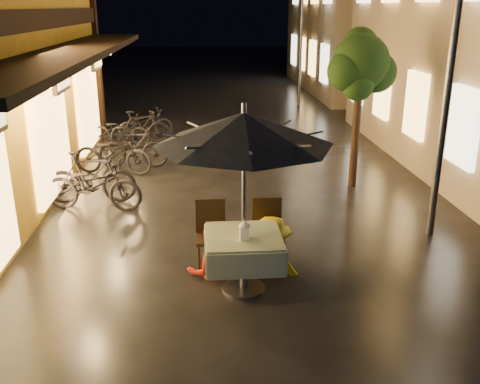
{
  "coord_description": "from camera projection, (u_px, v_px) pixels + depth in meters",
  "views": [
    {
      "loc": [
        -0.71,
        -5.79,
        3.53
      ],
      "look_at": [
        -0.19,
        1.0,
        1.15
      ],
      "focal_mm": 40.0,
      "sensor_mm": 36.0,
      "label": 1
    }
  ],
  "objects": [
    {
      "name": "ground",
      "position": [
        262.0,
        305.0,
        6.66
      ],
      "size": [
        90.0,
        90.0,
        0.0
      ],
      "primitive_type": "plane",
      "color": "black",
      "rests_on": "ground"
    },
    {
      "name": "east_building_far",
      "position": [
        388.0,
        3.0,
        22.94
      ],
      "size": [
        7.3,
        10.3,
        7.3
      ],
      "color": "#A89987",
      "rests_on": "ground"
    },
    {
      "name": "street_tree",
      "position": [
        361.0,
        67.0,
        10.28
      ],
      "size": [
        1.43,
        1.2,
        3.15
      ],
      "color": "black",
      "rests_on": "ground"
    },
    {
      "name": "streetlamp_near",
      "position": [
        453.0,
        50.0,
        7.8
      ],
      "size": [
        0.36,
        0.36,
        4.23
      ],
      "color": "#59595E",
      "rests_on": "ground"
    },
    {
      "name": "streetlamp_far",
      "position": [
        301.0,
        24.0,
        19.09
      ],
      "size": [
        0.36,
        0.36,
        4.23
      ],
      "color": "#59595E",
      "rests_on": "ground"
    },
    {
      "name": "cafe_table",
      "position": [
        244.0,
        249.0,
        6.83
      ],
      "size": [
        0.99,
        0.99,
        0.78
      ],
      "color": "#59595E",
      "rests_on": "ground"
    },
    {
      "name": "patio_umbrella",
      "position": [
        244.0,
        129.0,
        6.32
      ],
      "size": [
        2.19,
        2.19,
        2.46
      ],
      "color": "#59595E",
      "rests_on": "ground"
    },
    {
      "name": "cafe_chair_left",
      "position": [
        211.0,
        231.0,
        7.51
      ],
      "size": [
        0.42,
        0.42,
        0.97
      ],
      "color": "black",
      "rests_on": "ground"
    },
    {
      "name": "cafe_chair_right",
      "position": [
        267.0,
        229.0,
        7.57
      ],
      "size": [
        0.42,
        0.42,
        0.97
      ],
      "color": "black",
      "rests_on": "ground"
    },
    {
      "name": "table_lantern",
      "position": [
        244.0,
        229.0,
        6.6
      ],
      "size": [
        0.16,
        0.16,
        0.25
      ],
      "color": "white",
      "rests_on": "cafe_table"
    },
    {
      "name": "person_orange",
      "position": [
        210.0,
        228.0,
        7.25
      ],
      "size": [
        0.75,
        0.63,
        1.35
      ],
      "primitive_type": "imported",
      "rotation": [
        0.0,
        0.0,
        3.34
      ],
      "color": "red",
      "rests_on": "ground"
    },
    {
      "name": "person_yellow",
      "position": [
        272.0,
        219.0,
        7.29
      ],
      "size": [
        1.13,
        0.86,
        1.55
      ],
      "primitive_type": "imported",
      "rotation": [
        0.0,
        0.0,
        2.82
      ],
      "color": "yellow",
      "rests_on": "ground"
    },
    {
      "name": "bicycle_0",
      "position": [
        93.0,
        185.0,
        9.61
      ],
      "size": [
        1.88,
        0.93,
        0.95
      ],
      "primitive_type": "imported",
      "rotation": [
        0.0,
        0.0,
        1.39
      ],
      "color": "black",
      "rests_on": "ground"
    },
    {
      "name": "bicycle_1",
      "position": [
        91.0,
        177.0,
        9.95
      ],
      "size": [
        1.68,
        0.48,
        1.01
      ],
      "primitive_type": "imported",
      "rotation": [
        0.0,
        0.0,
        1.57
      ],
      "color": "black",
      "rests_on": "ground"
    },
    {
      "name": "bicycle_2",
      "position": [
        113.0,
        154.0,
        11.71
      ],
      "size": [
        1.85,
        1.01,
        0.92
      ],
      "primitive_type": "imported",
      "rotation": [
        0.0,
        0.0,
        1.34
      ],
      "color": "black",
      "rests_on": "ground"
    },
    {
      "name": "bicycle_3",
      "position": [
        133.0,
        147.0,
        12.17
      ],
      "size": [
        1.6,
        0.47,
        0.96
      ],
      "primitive_type": "imported",
      "rotation": [
        0.0,
        0.0,
        1.56
      ],
      "color": "black",
      "rests_on": "ground"
    },
    {
      "name": "bicycle_4",
      "position": [
        120.0,
        131.0,
        14.01
      ],
      "size": [
        1.7,
        0.87,
        0.85
      ],
      "primitive_type": "imported",
      "rotation": [
        0.0,
        0.0,
        1.37
      ],
      "color": "black",
      "rests_on": "ground"
    },
    {
      "name": "bicycle_5",
      "position": [
        140.0,
        128.0,
        14.05
      ],
      "size": [
        1.65,
        0.93,
        0.95
      ],
      "primitive_type": "imported",
      "rotation": [
        0.0,
        0.0,
        1.89
      ],
      "color": "black",
      "rests_on": "ground"
    },
    {
      "name": "bicycle_6",
      "position": [
        145.0,
        124.0,
        14.89
      ],
      "size": [
        1.65,
        1.08,
        0.82
      ],
      "primitive_type": "imported",
      "rotation": [
        0.0,
        0.0,
        1.95
      ],
      "color": "black",
      "rests_on": "ground"
    }
  ]
}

